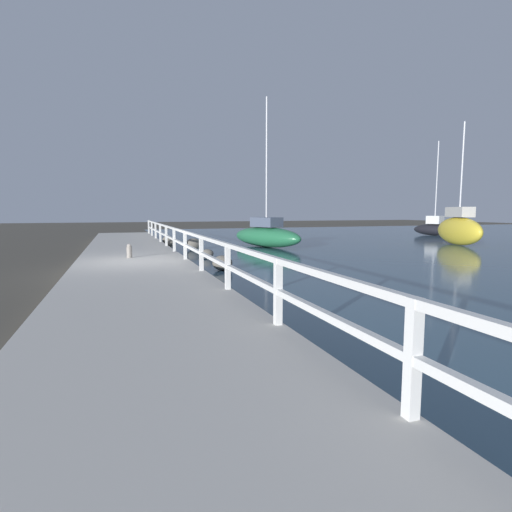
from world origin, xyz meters
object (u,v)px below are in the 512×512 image
Objects in this scene: mooring_bollard at (129,251)px; sailboat_green at (266,235)px; sailboat_yellow at (459,229)px; sailboat_black at (435,228)px.

mooring_bollard is 9.17m from sailboat_green.
sailboat_yellow is (17.96, 3.37, 0.34)m from mooring_bollard.
sailboat_green is 1.07× the size of sailboat_black.
sailboat_green reaches higher than sailboat_black.
mooring_bollard is at bearing -162.63° from sailboat_green.
sailboat_black reaches higher than mooring_bollard.
sailboat_yellow reaches higher than mooring_bollard.
sailboat_green is at bearing -173.58° from sailboat_yellow.
sailboat_yellow is at bearing -146.37° from sailboat_black.
mooring_bollard is 0.07× the size of sailboat_yellow.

